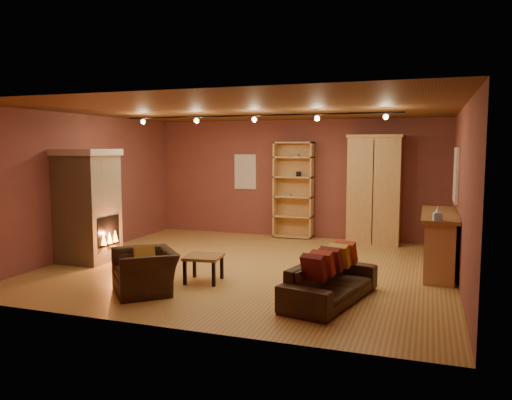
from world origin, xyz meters
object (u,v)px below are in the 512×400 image
at_px(fireplace, 88,206).
at_px(armoire, 374,190).
at_px(bookcase, 294,189).
at_px(loveseat, 331,274).
at_px(bar_counter, 438,242).
at_px(armchair, 145,264).
at_px(coffee_table, 204,259).

distance_m(fireplace, armoire, 6.05).
height_order(bookcase, armoire, armoire).
height_order(fireplace, loveseat, fireplace).
height_order(bookcase, bar_counter, bookcase).
height_order(armoire, armchair, armoire).
bearing_deg(bar_counter, loveseat, -122.46).
bearing_deg(loveseat, armoire, 11.70).
relative_size(fireplace, bar_counter, 0.98).
bearing_deg(bookcase, bar_counter, -36.98).
relative_size(bookcase, bar_counter, 1.06).
relative_size(loveseat, coffee_table, 3.07).
relative_size(fireplace, armoire, 0.87).
bearing_deg(armchair, loveseat, 57.94).
relative_size(fireplace, coffee_table, 3.35).
relative_size(armoire, coffee_table, 3.83).
relative_size(bar_counter, loveseat, 1.11).
height_order(bookcase, loveseat, bookcase).
height_order(fireplace, coffee_table, fireplace).
relative_size(bar_counter, coffee_table, 3.40).
xyz_separation_m(loveseat, coffee_table, (-2.11, 0.34, -0.02)).
distance_m(armoire, coffee_table, 4.80).
xyz_separation_m(bookcase, loveseat, (1.78, -4.70, -0.78)).
bearing_deg(armoire, armchair, -119.23).
relative_size(loveseat, armchair, 1.70).
distance_m(fireplace, loveseat, 4.94).
bearing_deg(armchair, bar_counter, 81.45).
distance_m(bar_counter, loveseat, 2.70).
relative_size(armchair, coffee_table, 1.81).
bearing_deg(armchair, coffee_table, 103.16).
relative_size(armoire, bar_counter, 1.13).
bearing_deg(armchair, fireplace, -166.83).
distance_m(armoire, armchair, 5.78).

